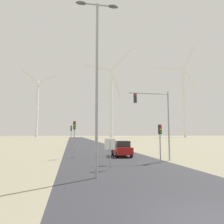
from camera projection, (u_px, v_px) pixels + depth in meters
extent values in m
plane|color=gray|center=(208.00, 221.00, 6.64)|extent=(600.00, 600.00, 0.00)
cube|color=#2D2D33|center=(87.00, 145.00, 53.57)|extent=(10.00, 240.00, 0.01)
cylinder|color=#93999E|center=(97.00, 88.00, 13.65)|extent=(0.18, 0.18, 11.07)
cylinder|color=#93999E|center=(97.00, 5.00, 14.20)|extent=(2.09, 0.10, 0.10)
ellipsoid|color=#4C4C51|center=(81.00, 3.00, 14.01)|extent=(0.70, 0.32, 0.20)
ellipsoid|color=#4C4C51|center=(113.00, 7.00, 14.39)|extent=(0.70, 0.32, 0.20)
cylinder|color=#93999E|center=(110.00, 155.00, 16.19)|extent=(0.07, 0.07, 2.11)
cube|color=white|center=(110.00, 144.00, 16.26)|extent=(0.81, 0.01, 0.81)
cube|color=red|center=(110.00, 144.00, 16.27)|extent=(0.76, 0.02, 0.76)
cylinder|color=#93999E|center=(74.00, 139.00, 24.20)|extent=(0.11, 0.11, 4.06)
cube|color=#2D2D2D|center=(74.00, 125.00, 24.35)|extent=(0.28, 0.24, 0.90)
sphere|color=red|center=(75.00, 123.00, 24.25)|extent=(0.16, 0.16, 0.16)
sphere|color=gold|center=(74.00, 125.00, 24.22)|extent=(0.16, 0.16, 0.16)
sphere|color=green|center=(74.00, 128.00, 24.19)|extent=(0.16, 0.16, 0.16)
cylinder|color=#93999E|center=(160.00, 143.00, 20.39)|extent=(0.11, 0.11, 3.52)
cube|color=#2D2D2D|center=(160.00, 129.00, 20.52)|extent=(0.28, 0.24, 0.90)
sphere|color=red|center=(160.00, 126.00, 20.42)|extent=(0.16, 0.16, 0.16)
sphere|color=gold|center=(160.00, 129.00, 20.39)|extent=(0.16, 0.16, 0.16)
sphere|color=green|center=(160.00, 132.00, 20.36)|extent=(0.16, 0.16, 0.16)
cylinder|color=#93999E|center=(71.00, 137.00, 38.71)|extent=(0.11, 0.11, 4.10)
cube|color=#2D2D2D|center=(71.00, 128.00, 38.87)|extent=(0.28, 0.24, 0.90)
sphere|color=red|center=(71.00, 127.00, 38.77)|extent=(0.16, 0.16, 0.16)
sphere|color=gold|center=(71.00, 128.00, 38.74)|extent=(0.16, 0.16, 0.16)
sphere|color=green|center=(71.00, 130.00, 38.72)|extent=(0.16, 0.16, 0.16)
cylinder|color=#93999E|center=(169.00, 126.00, 22.13)|extent=(0.14, 0.14, 6.97)
cylinder|color=#93999E|center=(149.00, 93.00, 22.07)|extent=(4.13, 0.12, 0.12)
cube|color=#2D2D2D|center=(135.00, 98.00, 21.75)|extent=(0.28, 0.24, 0.90)
sphere|color=red|center=(135.00, 95.00, 21.64)|extent=(0.18, 0.18, 0.18)
cube|color=maroon|center=(122.00, 150.00, 25.74)|extent=(1.87, 4.13, 0.80)
cube|color=#1E2328|center=(122.00, 144.00, 25.67)|extent=(1.59, 2.13, 0.70)
cylinder|color=black|center=(113.00, 153.00, 26.79)|extent=(0.22, 0.66, 0.66)
cylinder|color=black|center=(126.00, 153.00, 27.10)|extent=(0.22, 0.66, 0.66)
cylinder|color=black|center=(117.00, 155.00, 24.31)|extent=(0.22, 0.66, 0.66)
cylinder|color=black|center=(131.00, 154.00, 24.61)|extent=(0.22, 0.66, 0.66)
cylinder|color=white|center=(37.00, 109.00, 184.08)|extent=(2.20, 2.20, 46.57)
sphere|color=white|center=(38.00, 82.00, 186.40)|extent=(2.60, 2.60, 2.60)
cube|color=white|center=(47.00, 79.00, 191.20)|extent=(14.20, 6.60, 9.12)
cube|color=white|center=(29.00, 76.00, 182.70)|extent=(13.67, 6.37, 10.28)
cube|color=white|center=(37.00, 92.00, 185.31)|extent=(2.50, 1.47, 16.36)
cylinder|color=white|center=(111.00, 103.00, 167.56)|extent=(2.20, 2.20, 51.83)
sphere|color=white|center=(111.00, 71.00, 170.15)|extent=(2.60, 2.60, 2.60)
cube|color=white|center=(121.00, 60.00, 170.97)|extent=(15.58, 3.51, 17.32)
cube|color=white|center=(97.00, 68.00, 170.44)|extent=(21.24, 4.61, 6.20)
cube|color=white|center=(116.00, 84.00, 169.04)|extent=(8.39, 2.11, 21.12)
cylinder|color=white|center=(184.00, 103.00, 170.43)|extent=(2.20, 2.20, 54.09)
sphere|color=white|center=(183.00, 69.00, 173.14)|extent=(2.60, 2.60, 2.60)
cube|color=white|center=(189.00, 57.00, 174.87)|extent=(11.72, 1.12, 20.13)
cube|color=white|center=(169.00, 69.00, 171.55)|extent=(21.84, 1.65, 2.68)
cube|color=white|center=(191.00, 81.00, 172.99)|extent=(13.18, 1.20, 19.37)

